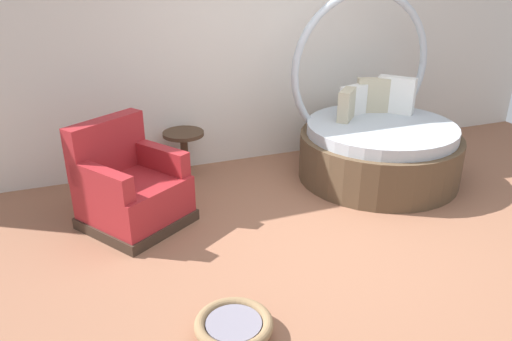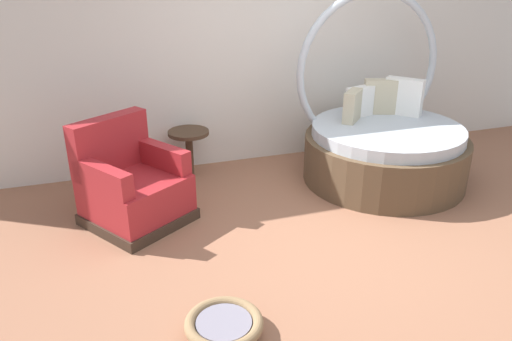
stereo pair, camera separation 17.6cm
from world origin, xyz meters
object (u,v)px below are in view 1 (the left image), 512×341
object	(u,v)px
red_armchair	(130,190)
side_table	(184,140)
round_daybed	(377,140)
pet_basket	(234,327)

from	to	relation	value
red_armchair	side_table	distance (m)	1.08
round_daybed	red_armchair	distance (m)	2.66
red_armchair	side_table	xyz separation A→B (m)	(0.69, 0.83, 0.10)
pet_basket	side_table	bearing A→B (deg)	83.48
red_armchair	pet_basket	size ratio (longest dim) A/B	2.17
round_daybed	side_table	distance (m)	2.09
red_armchair	pet_basket	bearing A→B (deg)	-77.19
side_table	red_armchair	bearing A→B (deg)	-129.56
round_daybed	pet_basket	xyz separation A→B (m)	(-2.26, -1.87, -0.33)
pet_basket	side_table	size ratio (longest dim) A/B	0.98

